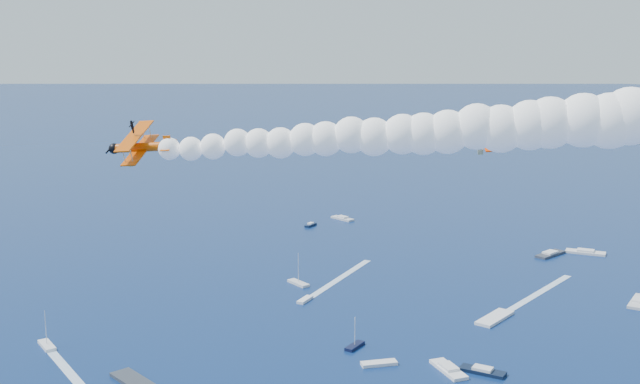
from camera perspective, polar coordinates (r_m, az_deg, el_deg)
The scene contains 5 objects.
biplane_lead at distance 97.76m, azimuth 11.84°, elevation 3.95°, with size 8.27×9.28×5.59m, color #FF4305, non-canonical shape.
biplane_trail at distance 94.09m, azimuth -12.30°, elevation 3.06°, with size 7.60×8.52×5.13m, color #D94F04, non-canonical shape.
smoke_trail_trail at distance 87.17m, azimuth 7.37°, elevation 4.19°, with size 59.55×27.78×11.31m, color white, non-canonical shape.
spectator_boats at distance 183.88m, azimuth 15.85°, elevation -10.63°, with size 228.70×166.52×0.70m.
boat_wakes at distance 201.56m, azimuth 1.56°, elevation -8.30°, with size 81.10×129.63×0.04m.
Camera 1 is at (43.39, -53.60, 68.01)m, focal length 45.93 mm.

